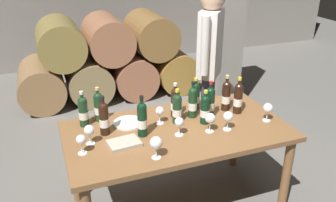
{
  "coord_description": "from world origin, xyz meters",
  "views": [
    {
      "loc": [
        -0.91,
        -2.22,
        2.08
      ],
      "look_at": [
        0.0,
        0.2,
        0.91
      ],
      "focal_mm": 38.05,
      "sensor_mm": 36.0,
      "label": 1
    }
  ],
  "objects_px": {
    "wine_bottle_1": "(238,98)",
    "wine_glass_7": "(179,123)",
    "wine_glass_4": "(268,109)",
    "tasting_notebook": "(124,143)",
    "wine_bottle_9": "(104,118)",
    "wine_bottle_6": "(193,102)",
    "wine_bottle_3": "(99,106)",
    "wine_bottle_7": "(142,119)",
    "sommelier_presenting": "(210,57)",
    "dining_table": "(177,139)",
    "wine_glass_5": "(81,141)",
    "wine_bottle_11": "(205,109)",
    "wine_bottle_0": "(177,108)",
    "wine_bottle_4": "(83,111)",
    "wine_bottle_10": "(226,95)",
    "wine_bottle_2": "(195,95)",
    "wine_bottle_5": "(175,102)",
    "wine_glass_6": "(156,143)",
    "wine_glass_1": "(210,119)",
    "serving_plate": "(129,123)",
    "wine_glass_2": "(160,112)",
    "wine_glass_0": "(228,117)",
    "wine_glass_3": "(89,131)",
    "wine_bottle_8": "(210,102)"
  },
  "relations": [
    {
      "from": "wine_bottle_6",
      "to": "wine_glass_6",
      "type": "height_order",
      "value": "wine_bottle_6"
    },
    {
      "from": "wine_bottle_0",
      "to": "wine_glass_0",
      "type": "xyz_separation_m",
      "value": [
        0.32,
        -0.24,
        -0.02
      ]
    },
    {
      "from": "wine_bottle_7",
      "to": "sommelier_presenting",
      "type": "bearing_deg",
      "value": 39.28
    },
    {
      "from": "wine_bottle_11",
      "to": "wine_bottle_0",
      "type": "bearing_deg",
      "value": 157.72
    },
    {
      "from": "wine_bottle_10",
      "to": "sommelier_presenting",
      "type": "height_order",
      "value": "sommelier_presenting"
    },
    {
      "from": "dining_table",
      "to": "wine_bottle_10",
      "type": "height_order",
      "value": "wine_bottle_10"
    },
    {
      "from": "wine_bottle_6",
      "to": "wine_bottle_5",
      "type": "bearing_deg",
      "value": 154.78
    },
    {
      "from": "wine_bottle_6",
      "to": "wine_bottle_0",
      "type": "bearing_deg",
      "value": -161.69
    },
    {
      "from": "wine_glass_4",
      "to": "wine_bottle_8",
      "type": "bearing_deg",
      "value": 150.64
    },
    {
      "from": "wine_bottle_0",
      "to": "sommelier_presenting",
      "type": "bearing_deg",
      "value": 47.3
    },
    {
      "from": "wine_bottle_1",
      "to": "sommelier_presenting",
      "type": "bearing_deg",
      "value": 84.56
    },
    {
      "from": "wine_glass_6",
      "to": "wine_bottle_11",
      "type": "bearing_deg",
      "value": 32.95
    },
    {
      "from": "wine_glass_4",
      "to": "wine_bottle_5",
      "type": "bearing_deg",
      "value": 152.84
    },
    {
      "from": "wine_bottle_10",
      "to": "wine_glass_7",
      "type": "relative_size",
      "value": 2.16
    },
    {
      "from": "wine_bottle_6",
      "to": "wine_bottle_8",
      "type": "xyz_separation_m",
      "value": [
        0.13,
        -0.05,
        0.0
      ]
    },
    {
      "from": "wine_glass_4",
      "to": "wine_glass_6",
      "type": "bearing_deg",
      "value": -169.03
    },
    {
      "from": "wine_glass_2",
      "to": "wine_glass_0",
      "type": "bearing_deg",
      "value": -31.94
    },
    {
      "from": "wine_bottle_4",
      "to": "wine_bottle_10",
      "type": "distance_m",
      "value": 1.17
    },
    {
      "from": "wine_bottle_9",
      "to": "wine_glass_3",
      "type": "bearing_deg",
      "value": -140.01
    },
    {
      "from": "wine_bottle_9",
      "to": "dining_table",
      "type": "bearing_deg",
      "value": -12.62
    },
    {
      "from": "dining_table",
      "to": "wine_glass_5",
      "type": "bearing_deg",
      "value": -172.76
    },
    {
      "from": "dining_table",
      "to": "wine_bottle_3",
      "type": "xyz_separation_m",
      "value": [
        -0.53,
        0.35,
        0.21
      ]
    },
    {
      "from": "wine_bottle_11",
      "to": "serving_plate",
      "type": "height_order",
      "value": "wine_bottle_11"
    },
    {
      "from": "wine_bottle_1",
      "to": "wine_bottle_3",
      "type": "height_order",
      "value": "wine_bottle_1"
    },
    {
      "from": "wine_bottle_2",
      "to": "wine_bottle_3",
      "type": "xyz_separation_m",
      "value": [
        -0.81,
        0.07,
        0.0
      ]
    },
    {
      "from": "wine_bottle_11",
      "to": "tasting_notebook",
      "type": "bearing_deg",
      "value": -171.45
    },
    {
      "from": "wine_glass_4",
      "to": "wine_glass_5",
      "type": "relative_size",
      "value": 1.07
    },
    {
      "from": "wine_glass_4",
      "to": "tasting_notebook",
      "type": "distance_m",
      "value": 1.16
    },
    {
      "from": "wine_glass_1",
      "to": "serving_plate",
      "type": "distance_m",
      "value": 0.65
    },
    {
      "from": "wine_glass_6",
      "to": "sommelier_presenting",
      "type": "relative_size",
      "value": 0.09
    },
    {
      "from": "wine_bottle_1",
      "to": "wine_glass_7",
      "type": "relative_size",
      "value": 2.19
    },
    {
      "from": "serving_plate",
      "to": "sommelier_presenting",
      "type": "relative_size",
      "value": 0.14
    },
    {
      "from": "wine_glass_1",
      "to": "tasting_notebook",
      "type": "height_order",
      "value": "wine_glass_1"
    },
    {
      "from": "wine_bottle_0",
      "to": "wine_bottle_7",
      "type": "distance_m",
      "value": 0.33
    },
    {
      "from": "wine_bottle_2",
      "to": "wine_bottle_3",
      "type": "bearing_deg",
      "value": 175.2
    },
    {
      "from": "wine_bottle_0",
      "to": "wine_bottle_3",
      "type": "relative_size",
      "value": 1.01
    },
    {
      "from": "wine_glass_2",
      "to": "wine_glass_3",
      "type": "height_order",
      "value": "wine_glass_3"
    },
    {
      "from": "wine_bottle_9",
      "to": "wine_bottle_6",
      "type": "bearing_deg",
      "value": 2.51
    },
    {
      "from": "dining_table",
      "to": "wine_glass_5",
      "type": "height_order",
      "value": "wine_glass_5"
    },
    {
      "from": "dining_table",
      "to": "wine_bottle_5",
      "type": "height_order",
      "value": "wine_bottle_5"
    },
    {
      "from": "serving_plate",
      "to": "wine_glass_6",
      "type": "bearing_deg",
      "value": -84.77
    },
    {
      "from": "wine_bottle_0",
      "to": "wine_bottle_6",
      "type": "relative_size",
      "value": 0.93
    },
    {
      "from": "wine_bottle_0",
      "to": "sommelier_presenting",
      "type": "xyz_separation_m",
      "value": [
        0.6,
        0.65,
        0.16
      ]
    },
    {
      "from": "wine_glass_4",
      "to": "wine_bottle_4",
      "type": "bearing_deg",
      "value": 162.65
    },
    {
      "from": "dining_table",
      "to": "wine_glass_3",
      "type": "xyz_separation_m",
      "value": [
        -0.66,
        0.01,
        0.2
      ]
    },
    {
      "from": "wine_bottle_2",
      "to": "tasting_notebook",
      "type": "height_order",
      "value": "wine_bottle_2"
    },
    {
      "from": "wine_bottle_6",
      "to": "wine_glass_1",
      "type": "relative_size",
      "value": 2.01
    },
    {
      "from": "wine_glass_2",
      "to": "sommelier_presenting",
      "type": "distance_m",
      "value": 0.97
    },
    {
      "from": "wine_bottle_6",
      "to": "wine_glass_4",
      "type": "xyz_separation_m",
      "value": [
        0.53,
        -0.28,
        -0.02
      ]
    },
    {
      "from": "wine_bottle_9",
      "to": "wine_glass_3",
      "type": "relative_size",
      "value": 2.06
    }
  ]
}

